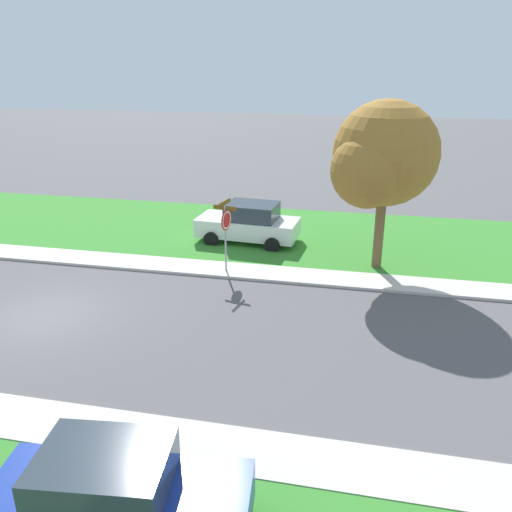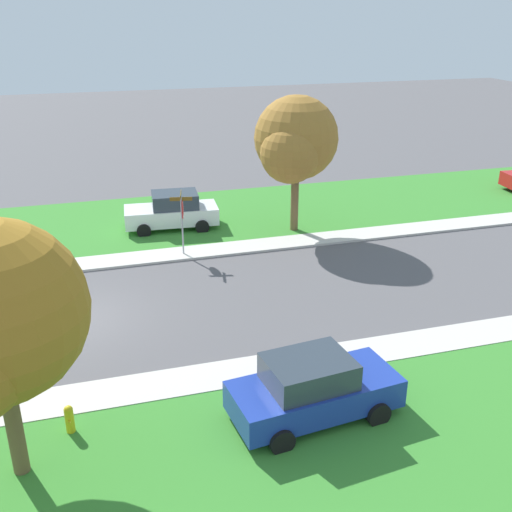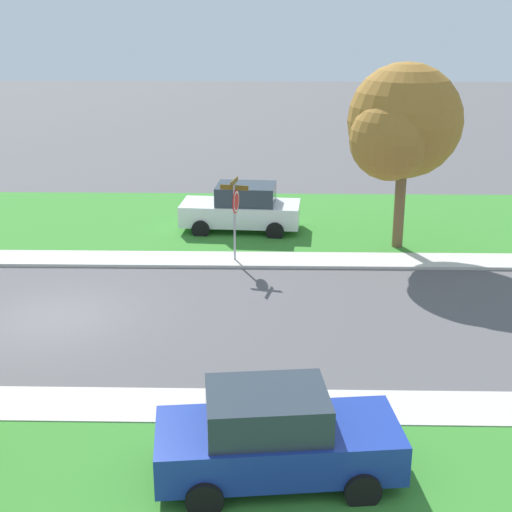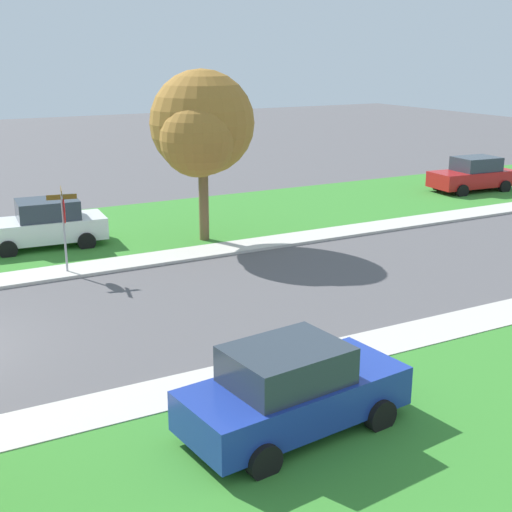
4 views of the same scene
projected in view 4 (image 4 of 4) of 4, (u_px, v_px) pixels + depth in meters
sidewalk_east at (447, 328)px, 17.95m from camera, size 1.40×56.00×0.10m
sidewalk_west at (267, 243)px, 25.88m from camera, size 1.40×56.00×0.10m
lawn_west at (213, 217)px, 29.85m from camera, size 8.00×56.00×0.08m
stop_sign_far_corner at (64, 216)px, 21.92m from camera, size 0.91×0.91×2.77m
car_white_driveway_right at (45, 224)px, 25.15m from camera, size 2.29×4.42×1.76m
car_blue_near_corner at (292, 390)px, 12.90m from camera, size 2.40×4.47×1.76m
car_red_behind_trees at (473, 175)px, 35.14m from camera, size 2.27×4.42×1.76m
tree_across_left at (201, 127)px, 24.81m from camera, size 4.03×3.75×6.26m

